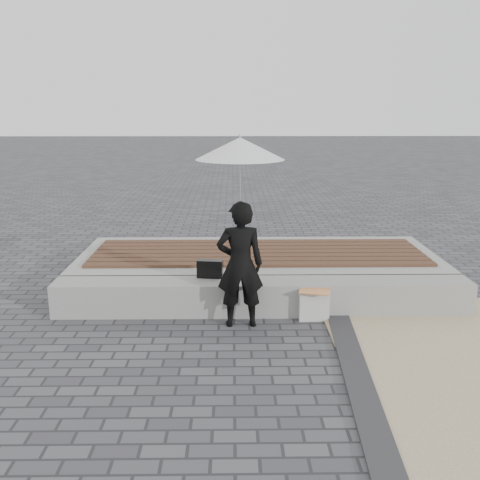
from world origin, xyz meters
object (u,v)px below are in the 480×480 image
seating_ledge (263,296)px  woman (240,265)px  parasol (240,148)px  canvas_tote (314,305)px  handbag (210,269)px

seating_ledge → woman: size_ratio=3.48×
seating_ledge → woman: bearing=-124.8°
parasol → canvas_tote: size_ratio=3.33×
woman → parasol: parasol is taller
handbag → canvas_tote: (1.22, -0.38, -0.33)m
seating_ledge → canvas_tote: 0.64m
canvas_tote → woman: bearing=-172.0°
seating_ledge → canvas_tote: size_ratio=13.70×
parasol → handbag: 1.62m
woman → canvas_tote: bearing=-174.2°
seating_ledge → handbag: 0.72m
parasol → seating_ledge: bearing=55.2°
parasol → handbag: bearing=124.4°
seating_ledge → parasol: (-0.28, -0.40, 1.80)m
seating_ledge → handbag: (-0.64, 0.12, 0.31)m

